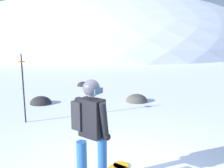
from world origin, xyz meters
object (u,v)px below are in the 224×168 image
(snowboarder_main, at_px, (91,131))
(rock_small, at_px, (83,86))
(rock_dark, at_px, (41,104))
(rock_mid, at_px, (137,102))
(piste_marker_near, at_px, (23,83))

(snowboarder_main, bearing_deg, rock_small, 96.78)
(snowboarder_main, xyz_separation_m, rock_dark, (-1.97, 4.58, -0.92))
(rock_mid, distance_m, rock_small, 3.17)
(snowboarder_main, relative_size, piste_marker_near, 0.92)
(rock_dark, distance_m, rock_mid, 3.16)
(piste_marker_near, relative_size, rock_small, 3.59)
(rock_small, bearing_deg, rock_mid, -50.01)
(snowboarder_main, relative_size, rock_mid, 2.36)
(piste_marker_near, bearing_deg, rock_small, 76.39)
(rock_dark, distance_m, rock_small, 2.89)
(snowboarder_main, distance_m, piste_marker_near, 3.45)
(piste_marker_near, bearing_deg, rock_mid, 32.36)
(snowboarder_main, xyz_separation_m, rock_mid, (1.17, 4.82, -0.92))
(snowboarder_main, height_order, rock_dark, snowboarder_main)
(rock_dark, bearing_deg, piste_marker_near, -88.45)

